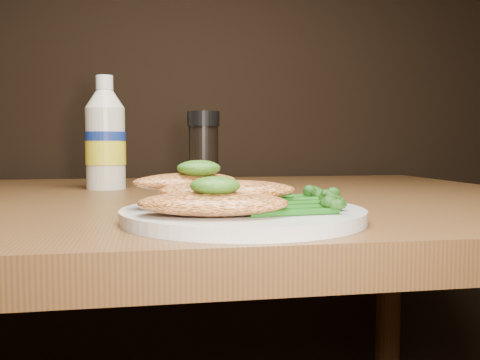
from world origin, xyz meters
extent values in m
cylinder|color=silver|center=(0.08, 0.78, 0.76)|extent=(0.24, 0.24, 0.01)
ellipsoid|color=#EE8B4B|center=(0.05, 0.73, 0.77)|extent=(0.15, 0.09, 0.02)
ellipsoid|color=#EE8B4B|center=(0.06, 0.77, 0.78)|extent=(0.14, 0.07, 0.02)
ellipsoid|color=#EE8B4B|center=(0.03, 0.81, 0.79)|extent=(0.12, 0.09, 0.02)
ellipsoid|color=#103307|center=(0.05, 0.73, 0.79)|extent=(0.04, 0.04, 0.02)
ellipsoid|color=#103307|center=(0.04, 0.79, 0.80)|extent=(0.05, 0.05, 0.02)
camera|label=1|loc=(-0.01, 0.27, 0.83)|focal=39.22mm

